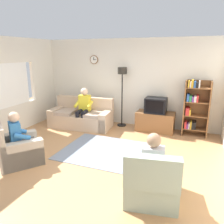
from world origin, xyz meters
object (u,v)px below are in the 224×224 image
at_px(armchair_near_window, 17,150).
at_px(armchair_near_bookshelf, 152,183).
at_px(person_in_left_armchair, 20,135).
at_px(person_in_right_armchair, 153,162).
at_px(floor_lamp, 122,80).
at_px(bookshelf, 195,107).
at_px(person_on_couch, 83,106).
at_px(tv_stand, 155,122).
at_px(couch, 82,117).
at_px(tv, 156,105).

relative_size(armchair_near_window, armchair_near_bookshelf, 1.18).
distance_m(person_in_left_armchair, person_in_right_armchair, 2.83).
xyz_separation_m(floor_lamp, armchair_near_window, (-1.25, -3.14, -1.16)).
bearing_deg(bookshelf, person_on_couch, -168.81).
height_order(tv_stand, person_in_right_armchair, person_in_right_armchair).
relative_size(floor_lamp, armchair_near_window, 1.56).
bearing_deg(armchair_near_window, floor_lamp, 68.24).
bearing_deg(armchair_near_window, tv_stand, 52.44).
relative_size(couch, floor_lamp, 1.06).
relative_size(tv_stand, person_on_couch, 0.89).
xyz_separation_m(tv_stand, armchair_near_bookshelf, (0.55, -3.22, 0.00)).
xyz_separation_m(armchair_near_bookshelf, person_in_left_armchair, (-2.84, 0.25, 0.32)).
xyz_separation_m(tv_stand, tv, (-0.00, -0.02, 0.51)).
height_order(person_on_couch, person_in_left_armchair, person_on_couch).
relative_size(tv, person_in_left_armchair, 0.54).
relative_size(couch, person_in_left_armchair, 1.75).
distance_m(tv_stand, bookshelf, 1.19).
height_order(couch, floor_lamp, floor_lamp).
bearing_deg(tv, couch, -169.34).
distance_m(bookshelf, person_in_left_armchair, 4.52).
distance_m(floor_lamp, armchair_near_window, 3.58).
relative_size(tv_stand, person_in_left_armchair, 0.98).
bearing_deg(couch, person_in_left_armchair, -90.98).
xyz_separation_m(couch, person_in_right_armchair, (2.78, -2.68, 0.29)).
relative_size(tv, floor_lamp, 0.32).
bearing_deg(floor_lamp, tv_stand, -5.22).
bearing_deg(person_on_couch, person_in_right_armchair, -44.31).
relative_size(couch, tv, 3.27).
bearing_deg(tv, armchair_near_window, -127.78).
bearing_deg(person_on_couch, person_in_left_armchair, -94.45).
distance_m(tv, person_in_right_armchair, 3.16).
height_order(tv_stand, tv, tv).
xyz_separation_m(floor_lamp, person_in_right_armchair, (1.62, -3.23, -0.85)).
bearing_deg(armchair_near_bookshelf, person_in_right_armchair, 99.77).
relative_size(tv, person_on_couch, 0.48).
bearing_deg(couch, person_in_right_armchair, -43.98).
bearing_deg(person_on_couch, armchair_near_bookshelf, -45.11).
bearing_deg(bookshelf, person_in_left_armchair, -137.74).
xyz_separation_m(tv_stand, bookshelf, (1.06, 0.07, 0.53)).
bearing_deg(armchair_near_window, couch, 87.84).
xyz_separation_m(tv, armchair_near_window, (-2.34, -3.02, -0.50)).
distance_m(tv_stand, floor_lamp, 1.59).
bearing_deg(armchair_near_bookshelf, bookshelf, 81.22).
bearing_deg(person_in_right_armchair, armchair_near_window, 178.27).
distance_m(couch, armchair_near_bookshelf, 3.93).
xyz_separation_m(tv, person_on_couch, (-2.10, -0.53, -0.09)).
height_order(armchair_near_window, armchair_near_bookshelf, same).
distance_m(tv, armchair_near_window, 3.85).
height_order(bookshelf, person_in_right_armchair, bookshelf).
relative_size(bookshelf, armchair_near_window, 1.32).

